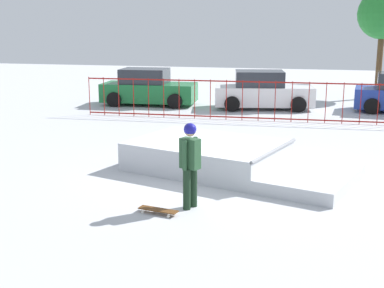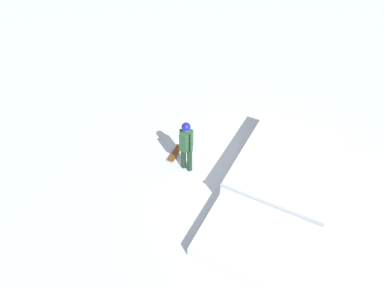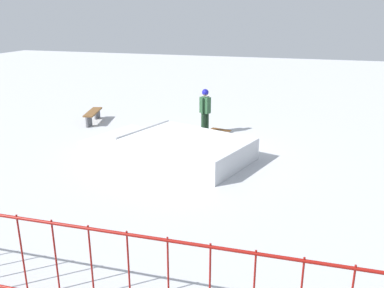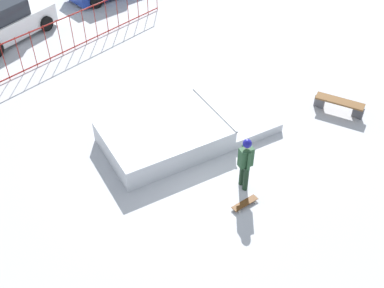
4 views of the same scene
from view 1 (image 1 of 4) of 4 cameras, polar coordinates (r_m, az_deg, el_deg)
The scene contains 8 objects.
ground_plane at distance 12.83m, azimuth 2.31°, elevation -3.41°, with size 60.00×60.00×0.00m, color #B7BABF.
skate_ramp at distance 13.11m, azimuth 3.46°, elevation -1.62°, with size 5.94×4.15×0.74m.
skater at distance 10.36m, azimuth -0.21°, elevation -1.63°, with size 0.44×0.41×1.73m.
skateboard at distance 10.34m, azimuth -3.66°, elevation -7.10°, with size 0.82×0.38×0.09m.
perimeter_fence at distance 19.90m, azimuth 6.31°, elevation 4.72°, with size 12.76×0.38×1.50m.
parked_car_green at distance 23.65m, azimuth -4.74°, elevation 5.97°, with size 4.16×2.05×1.60m.
parked_car_white at distance 22.72m, azimuth 7.61°, elevation 5.61°, with size 4.33×2.45×1.60m.
distant_tree at distance 27.09m, azimuth 19.86°, elevation 12.94°, with size 2.36×2.36×5.15m.
Camera 1 is at (2.23, -12.09, 3.64)m, focal length 49.58 mm.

